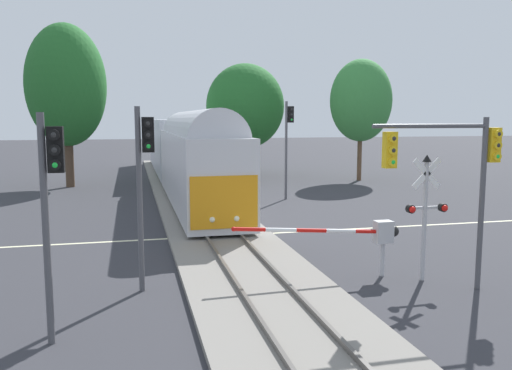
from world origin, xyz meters
TOP-DOWN VIEW (x-y plane):
  - ground_plane at (0.00, 0.00)m, footprint 220.00×220.00m
  - road_centre_stripe at (0.00, 0.00)m, footprint 44.00×0.20m
  - railway_track at (0.00, 0.00)m, footprint 4.40×80.00m
  - commuter_train at (0.00, 16.95)m, footprint 3.04×39.59m
  - crossing_gate_near at (3.60, -6.91)m, footprint 5.47×0.40m
  - crossing_signal_mast at (5.18, -7.65)m, footprint 1.36×0.44m
  - traffic_signal_median at (-3.26, -6.65)m, footprint 0.53×0.38m
  - traffic_signal_near_right at (5.33, -8.77)m, footprint 3.98×0.38m
  - traffic_signal_far_side at (5.91, 9.27)m, footprint 0.53×0.38m
  - traffic_signal_near_left at (-5.33, -9.89)m, footprint 0.53×0.38m
  - elm_centre_background at (6.26, 23.41)m, footprint 6.82×6.82m
  - maple_right_background at (14.51, 17.59)m, footprint 4.94×4.94m
  - oak_behind_train at (-8.01, 18.74)m, footprint 5.69×5.69m

SIDE VIEW (x-z plane):
  - ground_plane at x=0.00m, z-range 0.00..0.00m
  - road_centre_stripe at x=0.00m, z-range 0.00..0.01m
  - railway_track at x=0.00m, z-range -0.06..0.26m
  - crossing_gate_near at x=3.60m, z-range 0.50..2.35m
  - crossing_signal_mast at x=5.18m, z-range 0.44..4.38m
  - commuter_train at x=0.00m, z-range 0.21..5.37m
  - traffic_signal_near_left at x=-5.33m, z-range 0.88..6.05m
  - traffic_signal_median at x=-3.26m, z-range 0.92..6.30m
  - traffic_signal_near_right at x=5.33m, z-range 1.26..6.34m
  - traffic_signal_far_side at x=5.91m, z-range 1.02..7.10m
  - elm_centre_background at x=6.26m, z-range 1.19..10.96m
  - maple_right_background at x=14.51m, z-range 1.58..11.33m
  - oak_behind_train at x=-8.01m, z-range 1.48..13.30m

